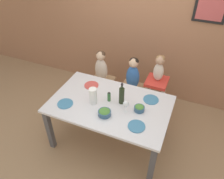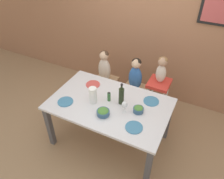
{
  "view_description": "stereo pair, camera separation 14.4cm",
  "coord_description": "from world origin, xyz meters",
  "views": [
    {
      "loc": [
        0.89,
        -2.02,
        2.72
      ],
      "look_at": [
        0.0,
        0.08,
        0.94
      ],
      "focal_mm": 35.0,
      "sensor_mm": 36.0,
      "label": 1
    },
    {
      "loc": [
        1.02,
        -1.96,
        2.72
      ],
      "look_at": [
        0.0,
        0.08,
        0.94
      ],
      "focal_mm": 35.0,
      "sensor_mm": 36.0,
      "label": 2
    }
  ],
  "objects": [
    {
      "name": "ground_plane",
      "position": [
        0.0,
        0.0,
        0.0
      ],
      "size": [
        14.0,
        14.0,
        0.0
      ],
      "primitive_type": "plane",
      "color": "#9E7A56"
    },
    {
      "name": "wall_back",
      "position": [
        0.0,
        1.45,
        1.35
      ],
      "size": [
        10.0,
        0.09,
        2.7
      ],
      "color": "#9E6B4C",
      "rests_on": "ground_plane"
    },
    {
      "name": "dining_table",
      "position": [
        0.0,
        0.0,
        0.67
      ],
      "size": [
        1.61,
        1.01,
        0.76
      ],
      "color": "silver",
      "rests_on": "ground_plane"
    },
    {
      "name": "chair_far_left",
      "position": [
        -0.5,
        0.79,
        0.4
      ],
      "size": [
        0.39,
        0.42,
        0.48
      ],
      "color": "silver",
      "rests_on": "ground_plane"
    },
    {
      "name": "chair_far_center",
      "position": [
        0.06,
        0.79,
        0.4
      ],
      "size": [
        0.39,
        0.42,
        0.48
      ],
      "color": "silver",
      "rests_on": "ground_plane"
    },
    {
      "name": "chair_right_highchair",
      "position": [
        0.46,
        0.79,
        0.58
      ],
      "size": [
        0.33,
        0.36,
        0.75
      ],
      "color": "silver",
      "rests_on": "ground_plane"
    },
    {
      "name": "person_child_left",
      "position": [
        -0.5,
        0.79,
        0.78
      ],
      "size": [
        0.22,
        0.16,
        0.57
      ],
      "color": "beige",
      "rests_on": "chair_far_left"
    },
    {
      "name": "person_child_center",
      "position": [
        0.06,
        0.79,
        0.78
      ],
      "size": [
        0.22,
        0.16,
        0.57
      ],
      "color": "#3366B2",
      "rests_on": "chair_far_center"
    },
    {
      "name": "person_baby_right",
      "position": [
        0.46,
        0.79,
        1.01
      ],
      "size": [
        0.16,
        0.14,
        0.43
      ],
      "color": "beige",
      "rests_on": "chair_right_highchair"
    },
    {
      "name": "wine_bottle",
      "position": [
        0.14,
        0.07,
        0.89
      ],
      "size": [
        0.07,
        0.07,
        0.32
      ],
      "color": "#232D19",
      "rests_on": "dining_table"
    },
    {
      "name": "paper_towel_roll",
      "position": [
        -0.21,
        -0.08,
        0.88
      ],
      "size": [
        0.1,
        0.1,
        0.23
      ],
      "color": "white",
      "rests_on": "dining_table"
    },
    {
      "name": "wine_glass_near",
      "position": [
        0.25,
        -0.07,
        0.88
      ],
      "size": [
        0.07,
        0.07,
        0.18
      ],
      "color": "white",
      "rests_on": "dining_table"
    },
    {
      "name": "salad_bowl_large",
      "position": [
        0.03,
        -0.23,
        0.8
      ],
      "size": [
        0.16,
        0.16,
        0.09
      ],
      "color": "#335675",
      "rests_on": "dining_table"
    },
    {
      "name": "salad_bowl_small",
      "position": [
        0.41,
        0.02,
        0.8
      ],
      "size": [
        0.14,
        0.14,
        0.09
      ],
      "color": "#335675",
      "rests_on": "dining_table"
    },
    {
      "name": "dinner_plate_front_left",
      "position": [
        -0.55,
        -0.25,
        0.77
      ],
      "size": [
        0.21,
        0.21,
        0.01
      ],
      "color": "teal",
      "rests_on": "dining_table"
    },
    {
      "name": "dinner_plate_back_left",
      "position": [
        -0.41,
        0.26,
        0.77
      ],
      "size": [
        0.21,
        0.21,
        0.01
      ],
      "color": "#D14C47",
      "rests_on": "dining_table"
    },
    {
      "name": "dinner_plate_back_right",
      "position": [
        0.49,
        0.28,
        0.77
      ],
      "size": [
        0.21,
        0.21,
        0.01
      ],
      "color": "teal",
      "rests_on": "dining_table"
    },
    {
      "name": "dinner_plate_front_right",
      "position": [
        0.46,
        -0.26,
        0.77
      ],
      "size": [
        0.21,
        0.21,
        0.01
      ],
      "color": "teal",
      "rests_on": "dining_table"
    },
    {
      "name": "condiment_bottle_hot_sauce",
      "position": [
        -0.03,
        0.05,
        0.83
      ],
      "size": [
        0.04,
        0.04,
        0.15
      ],
      "color": "#336633",
      "rests_on": "dining_table"
    }
  ]
}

